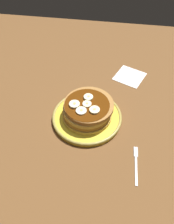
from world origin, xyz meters
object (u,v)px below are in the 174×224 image
pancake_stack (87,110)px  banana_slice_3 (74,104)px  banana_slice_2 (81,111)px  fork (136,163)px  plate (87,117)px  banana_slice_4 (89,97)px  napkin (130,76)px  banana_slice_0 (88,104)px  banana_slice_1 (95,110)px

pancake_stack → banana_slice_3: size_ratio=5.06×
pancake_stack → banana_slice_2: size_ratio=5.16×
fork → plate: bearing=49.0°
banana_slice_4 → fork: 25.87cm
banana_slice_3 → pancake_stack: bearing=-78.7°
plate → banana_slice_3: (-0.85, 4.01, 6.59)cm
plate → napkin: size_ratio=2.20×
plate → fork: bearing=-131.0°
banana_slice_0 → napkin: bearing=-28.5°
banana_slice_0 → fork: banana_slice_0 is taller
pancake_stack → banana_slice_1: banana_slice_1 is taller
plate → banana_slice_1: (-2.27, -2.79, 6.55)cm
banana_slice_3 → banana_slice_1: bearing=-101.9°
pancake_stack → fork: bearing=-131.1°
banana_slice_1 → banana_slice_2: (-0.94, 4.15, -0.07)cm
pancake_stack → banana_slice_4: size_ratio=5.68×
banana_slice_2 → fork: size_ratio=0.27×
pancake_stack → fork: size_ratio=1.37×
banana_slice_0 → napkin: size_ratio=0.27×
banana_slice_2 → banana_slice_4: 6.47cm
napkin → banana_slice_2: bearing=151.6°
banana_slice_0 → banana_slice_3: (-0.80, 4.34, 0.11)cm
banana_slice_2 → banana_slice_4: size_ratio=1.10×
banana_slice_1 → banana_slice_4: size_ratio=1.07×
banana_slice_4 → banana_slice_2: bearing=166.0°
plate → banana_slice_3: bearing=101.9°
banana_slice_1 → fork: banana_slice_1 is taller
banana_slice_1 → banana_slice_3: same height
fork → banana_slice_2: bearing=57.7°
banana_slice_0 → banana_slice_3: banana_slice_3 is taller
banana_slice_1 → banana_slice_2: 4.25cm
banana_slice_0 → banana_slice_1: size_ratio=0.89×
plate → napkin: bearing=-29.1°
banana_slice_1 → napkin: (27.56, -11.28, -7.39)cm
napkin → banana_slice_1: bearing=157.7°
banana_slice_2 → fork: bearing=-122.3°
banana_slice_1 → banana_slice_2: size_ratio=0.97×
banana_slice_2 → banana_slice_0: bearing=-28.1°
plate → banana_slice_0: bearing=-98.3°
banana_slice_3 → napkin: bearing=-34.7°
pancake_stack → fork: 23.13cm
banana_slice_3 → napkin: 32.63cm
fork → napkin: bearing=4.5°
plate → pancake_stack: bearing=-110.9°
banana_slice_0 → banana_slice_2: same height
banana_slice_1 → fork: bearing=-131.3°
banana_slice_0 → banana_slice_2: bearing=151.9°
banana_slice_0 → banana_slice_2: size_ratio=0.86×
banana_slice_2 → banana_slice_3: bearing=48.2°
napkin → fork: bearing=-175.5°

